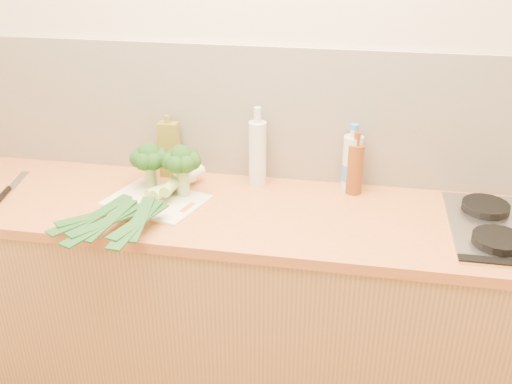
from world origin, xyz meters
TOP-DOWN VIEW (x-y plane):
  - room_shell at (0.00, 1.49)m, footprint 3.50×3.50m
  - counter at (0.00, 1.20)m, footprint 3.20×0.62m
  - chopping_board at (-0.35, 1.19)m, footprint 0.41×0.35m
  - broccoli_left at (-0.40, 1.29)m, footprint 0.15×0.15m
  - broccoli_right at (-0.26, 1.24)m, footprint 0.15×0.15m
  - leek_front at (-0.39, 1.16)m, footprint 0.39×0.56m
  - leek_mid at (-0.33, 1.15)m, footprint 0.31×0.67m
  - leek_back at (-0.29, 1.12)m, footprint 0.12×0.66m
  - chefs_knife at (-0.95, 1.15)m, footprint 0.08×0.30m
  - oil_tin at (-0.37, 1.43)m, footprint 0.08×0.05m
  - glass_bottle at (0.00, 1.41)m, footprint 0.07×0.07m
  - amber_bottle at (0.39, 1.40)m, footprint 0.06×0.06m
  - water_bottle at (0.37, 1.43)m, footprint 0.08×0.08m

SIDE VIEW (x-z plane):
  - counter at x=0.00m, z-range 0.00..0.90m
  - chopping_board at x=-0.35m, z-range 0.90..0.91m
  - chefs_knife at x=-0.95m, z-range 0.90..0.92m
  - leek_front at x=-0.39m, z-range 0.91..0.95m
  - leek_mid at x=-0.33m, z-range 0.93..0.97m
  - leek_back at x=-0.29m, z-range 0.95..0.99m
  - amber_bottle at x=0.39m, z-range 0.88..1.13m
  - water_bottle at x=0.37m, z-range 0.88..1.13m
  - oil_tin at x=-0.37m, z-range 0.89..1.15m
  - broccoli_left at x=-0.40m, z-range 0.94..1.13m
  - glass_bottle at x=0.00m, z-range 0.88..1.20m
  - broccoli_right at x=-0.26m, z-range 0.95..1.15m
  - room_shell at x=0.00m, z-range -0.58..2.92m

